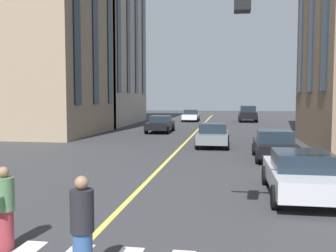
% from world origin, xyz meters
% --- Properties ---
extents(lane_centre_line, '(80.00, 0.16, 0.01)m').
position_xyz_m(lane_centre_line, '(20.00, 0.00, 0.00)').
color(lane_centre_line, '#D8C64C').
rests_on(lane_centre_line, ground_plane).
extents(car_silver_mid, '(4.40, 1.95, 1.37)m').
position_xyz_m(car_silver_mid, '(8.88, -4.90, 0.70)').
color(car_silver_mid, '#B7BABF').
rests_on(car_silver_mid, ground_plane).
extents(car_black_far, '(4.70, 2.14, 1.88)m').
position_xyz_m(car_black_far, '(43.90, -4.90, 0.97)').
color(car_black_far, black).
rests_on(car_black_far, ground_plane).
extents(car_white_parked_b, '(3.90, 1.89, 1.40)m').
position_xyz_m(car_white_parked_b, '(43.40, 1.79, 0.70)').
color(car_white_parked_b, silver).
rests_on(car_white_parked_b, ground_plane).
extents(car_grey_trailing, '(3.90, 1.89, 1.40)m').
position_xyz_m(car_grey_trailing, '(20.05, -1.85, 0.70)').
color(car_grey_trailing, slate).
rests_on(car_grey_trailing, ground_plane).
extents(car_black_parked_a, '(3.90, 1.89, 1.40)m').
position_xyz_m(car_black_parked_a, '(15.75, -4.90, 0.70)').
color(car_black_parked_a, black).
rests_on(car_black_parked_a, ground_plane).
extents(car_black_near, '(4.40, 1.95, 1.37)m').
position_xyz_m(car_black_near, '(28.82, 2.88, 0.70)').
color(car_black_near, black).
rests_on(car_black_near, ground_plane).
extents(pedestrian_near, '(0.38, 0.38, 1.70)m').
position_xyz_m(pedestrian_near, '(2.90, -0.53, 0.85)').
color(pedestrian_near, '#2D4C7F').
rests_on(pedestrian_near, ground_plane).
extents(pedestrian_companion, '(0.50, 0.38, 1.62)m').
position_xyz_m(pedestrian_companion, '(3.89, 1.44, 0.81)').
color(pedestrian_companion, maroon).
rests_on(pedestrian_companion, ground_plane).
extents(building_left_near, '(10.97, 8.10, 17.00)m').
position_xyz_m(building_left_near, '(26.15, 11.49, 8.50)').
color(building_left_near, gray).
rests_on(building_left_near, ground_plane).
extents(building_left_far, '(13.76, 9.03, 23.92)m').
position_xyz_m(building_left_far, '(37.77, 11.95, 11.96)').
color(building_left_far, '#A89E8E').
rests_on(building_left_far, ground_plane).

